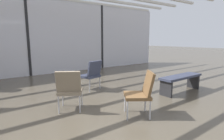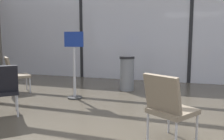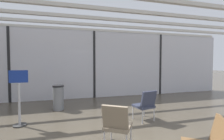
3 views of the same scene
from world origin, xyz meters
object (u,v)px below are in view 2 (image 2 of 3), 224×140
(parked_airplane, at_px, (173,28))
(trash_bin, at_px, (127,73))
(lounge_chair_5, at_px, (168,105))
(info_sign, at_px, (74,67))
(lounge_chair_2, at_px, (2,87))
(lounge_chair_4, at_px, (15,72))

(parked_airplane, bearing_deg, trash_bin, -96.02)
(lounge_chair_5, xyz_separation_m, info_sign, (-2.13, 1.67, 0.18))
(lounge_chair_5, relative_size, trash_bin, 1.01)
(lounge_chair_5, xyz_separation_m, trash_bin, (-1.27, 2.84, -0.06))
(lounge_chair_2, bearing_deg, lounge_chair_5, 131.75)
(lounge_chair_2, relative_size, lounge_chair_4, 1.00)
(parked_airplane, distance_m, trash_bin, 6.53)
(info_sign, bearing_deg, parked_airplane, 78.48)
(lounge_chair_4, bearing_deg, lounge_chair_2, 165.72)
(lounge_chair_5, height_order, info_sign, info_sign)
(lounge_chair_2, height_order, info_sign, info_sign)
(lounge_chair_4, bearing_deg, info_sign, -140.65)
(parked_airplane, height_order, lounge_chair_4, parked_airplane)
(lounge_chair_4, relative_size, info_sign, 0.60)
(trash_bin, height_order, info_sign, info_sign)
(trash_bin, bearing_deg, parked_airplane, 83.98)
(lounge_chair_5, bearing_deg, lounge_chair_4, 8.19)
(lounge_chair_2, xyz_separation_m, lounge_chair_5, (2.67, -0.18, 0.00))
(lounge_chair_4, height_order, lounge_chair_5, same)
(lounge_chair_2, distance_m, info_sign, 1.59)
(lounge_chair_2, height_order, trash_bin, lounge_chair_2)
(lounge_chair_2, relative_size, info_sign, 0.60)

